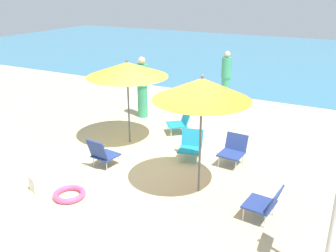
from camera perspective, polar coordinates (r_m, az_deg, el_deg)
name	(u,v)px	position (r m, az deg, el deg)	size (l,w,h in m)	color
ground_plane	(164,178)	(7.34, -0.62, -7.85)	(40.00, 40.00, 0.00)	#CCB789
sea_water	(296,58)	(20.24, 18.89, 9.66)	(40.00, 16.00, 0.01)	teal
umbrella_yellow	(127,69)	(8.46, -6.22, 8.53)	(1.83, 1.83, 1.96)	#4C4C51
umbrella_orange	(202,89)	(6.19, 5.16, 5.59)	(1.65, 1.65, 2.15)	#4C4C51
beach_chair_a	(266,202)	(6.17, 14.59, -11.15)	(0.57, 0.55, 0.58)	navy
beach_chair_b	(181,121)	(9.34, 2.00, 0.81)	(0.73, 0.72, 0.64)	teal
beach_chair_c	(191,144)	(8.01, 3.50, -2.78)	(0.57, 0.62, 0.61)	teal
beach_chair_d	(102,153)	(7.70, -10.02, -4.05)	(0.51, 0.60, 0.65)	navy
beach_chair_e	(233,149)	(7.87, 9.89, -3.47)	(0.50, 0.60, 0.61)	navy
person_a	(226,78)	(11.58, 8.79, 7.16)	(0.30, 0.30, 1.66)	#389970
person_b	(142,87)	(10.40, -3.92, 5.88)	(0.32, 0.32, 1.69)	#389970
swim_ring	(69,194)	(6.93, -14.74, -9.99)	(0.57, 0.57, 0.10)	#E54C7F
beach_bag	(36,184)	(7.22, -19.33, -8.32)	(0.25, 0.18, 0.29)	silver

